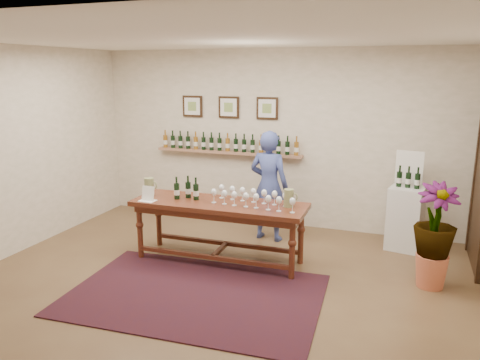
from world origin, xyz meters
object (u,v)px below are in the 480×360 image
(tasting_table, at_px, (219,211))
(potted_plant, at_px, (434,236))
(display_pedestal, at_px, (405,218))
(person, at_px, (269,186))

(tasting_table, distance_m, potted_plant, 2.61)
(display_pedestal, bearing_deg, tasting_table, -150.28)
(tasting_table, height_order, potted_plant, potted_plant)
(display_pedestal, bearing_deg, potted_plant, -74.77)
(potted_plant, relative_size, person, 0.66)
(tasting_table, height_order, person, person)
(display_pedestal, distance_m, potted_plant, 1.23)
(tasting_table, bearing_deg, potted_plant, 1.78)
(tasting_table, relative_size, potted_plant, 2.14)
(potted_plant, bearing_deg, tasting_table, -177.16)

